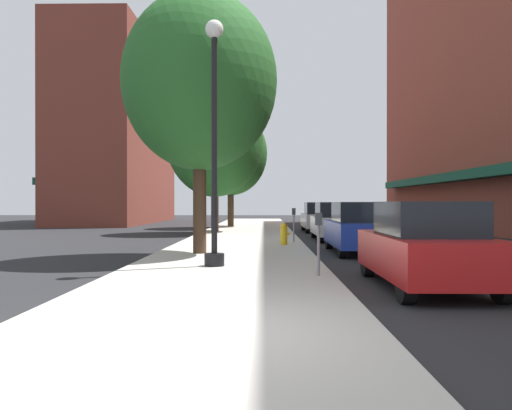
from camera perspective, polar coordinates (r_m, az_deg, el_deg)
name	(u,v)px	position (r m, az deg, el deg)	size (l,w,h in m)	color
ground_plane	(332,239)	(24.45, 8.16, -3.59)	(90.00, 90.00, 0.00)	#232326
sidewalk_slab	(245,236)	(25.27, -1.18, -3.33)	(4.80, 50.00, 0.12)	#B7B2A8
building_far_background	(119,134)	(45.17, -14.53, 7.40)	(6.80, 18.00, 14.57)	brown
lamppost	(214,138)	(12.84, -4.51, 7.25)	(0.48, 0.48, 5.90)	black
fire_hydrant	(284,234)	(19.19, 3.03, -3.09)	(0.33, 0.26, 0.79)	gold
parking_meter_near	(294,221)	(20.42, 4.08, -1.68)	(0.14, 0.09, 1.31)	slate
parking_meter_far	(319,236)	(11.08, 6.75, -3.32)	(0.14, 0.09, 1.31)	slate
tree_near	(215,141)	(28.49, -4.45, 6.86)	(5.16, 5.16, 7.77)	#4C3823
tree_mid	(231,154)	(34.49, -2.74, 5.55)	(4.73, 4.73, 7.44)	#4C3823
tree_far	(200,82)	(16.43, -6.08, 13.06)	(4.66, 4.66, 7.85)	#422D1E
car_red	(425,246)	(10.65, 17.74, -4.23)	(1.80, 4.30, 1.66)	black
car_blue	(359,228)	(17.50, 11.05, -2.47)	(1.80, 4.30, 1.66)	black
car_white	(335,222)	(23.30, 8.51, -1.79)	(1.80, 4.30, 1.66)	black
car_silver	(319,217)	(29.94, 6.82, -1.34)	(1.80, 4.30, 1.66)	black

